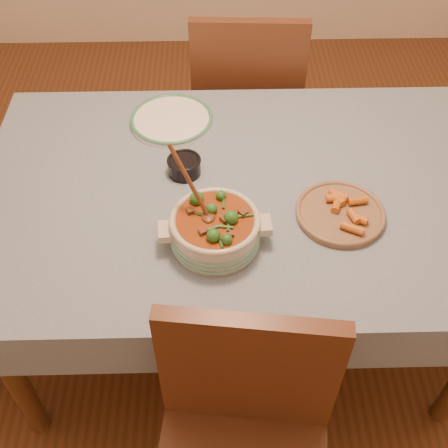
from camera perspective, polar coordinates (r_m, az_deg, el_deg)
name	(u,v)px	position (r m, az deg, el deg)	size (l,w,h in m)	color
floor	(237,318)	(2.37, 1.31, -9.56)	(4.50, 4.50, 0.00)	#4E3016
dining_table	(240,207)	(1.85, 1.66, 1.69)	(1.68, 1.08, 0.76)	brown
stew_casserole	(215,228)	(1.58, -0.94, -0.39)	(0.32, 0.26, 0.30)	beige
white_plate	(172,120)	(2.04, -5.35, 10.51)	(0.32, 0.32, 0.03)	white
condiment_bowl	(184,165)	(1.82, -4.07, 5.98)	(0.12, 0.12, 0.06)	black
fried_plate	(340,212)	(1.72, 11.74, 1.18)	(0.31, 0.31, 0.05)	#937051
chair_far	(247,98)	(2.52, 2.33, 12.63)	(0.48, 0.48, 0.98)	#552D1A
chair_near	(243,446)	(1.55, 1.93, -21.65)	(0.50, 0.50, 0.96)	#552D1A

